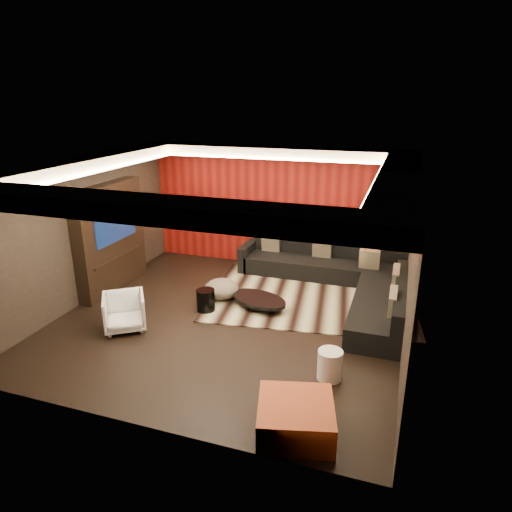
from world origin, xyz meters
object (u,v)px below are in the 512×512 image
(white_side_table, at_px, (330,365))
(orange_ottoman, at_px, (296,418))
(drum_stool, at_px, (206,300))
(armchair, at_px, (124,312))
(sectional_sofa, at_px, (341,280))
(coffee_table, at_px, (259,303))

(white_side_table, bearing_deg, orange_ottoman, -99.10)
(drum_stool, distance_m, armchair, 1.50)
(drum_stool, bearing_deg, white_side_table, -28.88)
(sectional_sofa, bearing_deg, white_side_table, -84.50)
(drum_stool, bearing_deg, armchair, -134.15)
(drum_stool, relative_size, orange_ottoman, 0.46)
(coffee_table, xyz_separation_m, white_side_table, (1.68, -1.85, 0.10))
(coffee_table, bearing_deg, armchair, -142.58)
(sectional_sofa, bearing_deg, armchair, -140.15)
(drum_stool, relative_size, armchair, 0.59)
(drum_stool, height_order, sectional_sofa, sectional_sofa)
(drum_stool, height_order, armchair, armchair)
(sectional_sofa, bearing_deg, drum_stool, -143.30)
(armchair, relative_size, sectional_sofa, 0.19)
(coffee_table, bearing_deg, drum_stool, -155.26)
(orange_ottoman, height_order, armchair, armchair)
(armchair, bearing_deg, coffee_table, 3.01)
(orange_ottoman, distance_m, armchair, 3.78)
(drum_stool, bearing_deg, orange_ottoman, -48.11)
(coffee_table, distance_m, sectional_sofa, 1.89)
(armchair, bearing_deg, orange_ottoman, -59.22)
(coffee_table, height_order, sectional_sofa, sectional_sofa)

